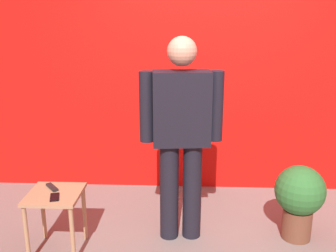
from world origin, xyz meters
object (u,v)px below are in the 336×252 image
at_px(standing_person, 181,131).
at_px(tv_remote, 52,187).
at_px(cell_phone, 55,197).
at_px(potted_plant, 299,196).
at_px(side_table, 55,204).

relative_size(standing_person, tv_remote, 10.54).
height_order(cell_phone, potted_plant, potted_plant).
height_order(standing_person, tv_remote, standing_person).
relative_size(cell_phone, potted_plant, 0.21).
relative_size(standing_person, side_table, 3.33).
bearing_deg(potted_plant, tv_remote, -174.48).
height_order(standing_person, side_table, standing_person).
bearing_deg(potted_plant, side_table, -172.05).
xyz_separation_m(cell_phone, tv_remote, (-0.08, 0.17, 0.01)).
distance_m(tv_remote, potted_plant, 2.15).
bearing_deg(tv_remote, standing_person, -30.36).
bearing_deg(cell_phone, standing_person, 3.88).
distance_m(standing_person, tv_remote, 1.20).
bearing_deg(side_table, tv_remote, 118.83).
distance_m(side_table, cell_phone, 0.14).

